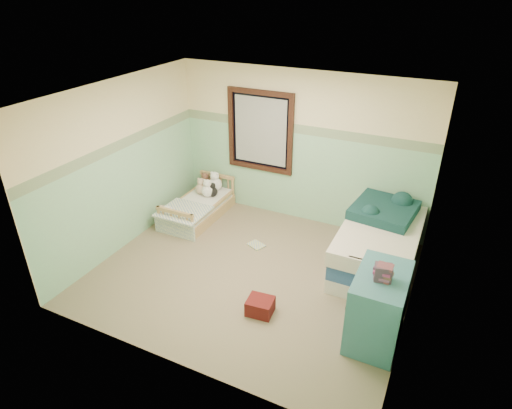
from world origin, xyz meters
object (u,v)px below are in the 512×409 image
at_px(twin_bed_frame, 378,257).
at_px(toddler_bed_frame, 199,212).
at_px(plush_floor_cream, 169,219).
at_px(dresser, 378,307).
at_px(plush_floor_tan, 164,217).
at_px(floor_book, 256,245).
at_px(red_pillow, 260,306).

bearing_deg(twin_bed_frame, toddler_bed_frame, 178.94).
relative_size(plush_floor_cream, dresser, 0.28).
bearing_deg(plush_floor_cream, dresser, -16.46).
relative_size(plush_floor_tan, floor_book, 0.87).
bearing_deg(plush_floor_tan, toddler_bed_frame, 45.47).
height_order(plush_floor_cream, red_pillow, plush_floor_cream).
distance_m(plush_floor_cream, dresser, 3.80).
height_order(twin_bed_frame, red_pillow, twin_bed_frame).
distance_m(twin_bed_frame, floor_book, 1.82).
bearing_deg(toddler_bed_frame, floor_book, -17.07).
relative_size(plush_floor_cream, floor_book, 0.96).
xyz_separation_m(plush_floor_tan, dresser, (3.77, -1.11, 0.33)).
height_order(toddler_bed_frame, floor_book, toddler_bed_frame).
distance_m(toddler_bed_frame, plush_floor_cream, 0.54).
bearing_deg(red_pillow, toddler_bed_frame, 138.97).
distance_m(dresser, red_pillow, 1.41).
bearing_deg(plush_floor_tan, floor_book, 0.76).
bearing_deg(twin_bed_frame, dresser, -79.76).
bearing_deg(plush_floor_cream, plush_floor_tan, 164.08).
bearing_deg(plush_floor_tan, plush_floor_cream, -15.92).
xyz_separation_m(toddler_bed_frame, plush_floor_tan, (-0.42, -0.42, 0.02)).
bearing_deg(floor_book, toddler_bed_frame, -174.72).
bearing_deg(dresser, twin_bed_frame, 100.24).
bearing_deg(twin_bed_frame, plush_floor_tan, -174.05).
bearing_deg(dresser, toddler_bed_frame, 155.42).
distance_m(dresser, floor_book, 2.38).
xyz_separation_m(toddler_bed_frame, twin_bed_frame, (3.08, -0.06, 0.02)).
relative_size(toddler_bed_frame, plush_floor_cream, 5.79).
bearing_deg(red_pillow, floor_book, 117.44).
xyz_separation_m(plush_floor_cream, plush_floor_tan, (-0.13, 0.04, -0.01)).
relative_size(dresser, red_pillow, 2.75).
distance_m(plush_floor_cream, floor_book, 1.59).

